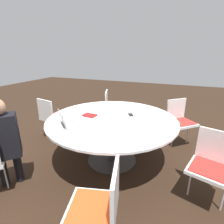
{
  "coord_description": "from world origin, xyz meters",
  "views": [
    {
      "loc": [
        -0.94,
        2.34,
        1.71
      ],
      "look_at": [
        0.0,
        0.0,
        0.85
      ],
      "focal_mm": 28.0,
      "sensor_mm": 36.0,
      "label": 1
    }
  ],
  "objects_px": {
    "person_0": "(3,138)",
    "cell_phone": "(131,115)",
    "spiral_notebook": "(90,115)",
    "chair_3": "(180,118)",
    "chair_4": "(112,106)",
    "laptop": "(67,122)",
    "chair_5": "(52,115)",
    "chair_1": "(100,204)",
    "chair_2": "(212,162)"
  },
  "relations": [
    {
      "from": "chair_1",
      "to": "person_0",
      "type": "bearing_deg",
      "value": 64.14
    },
    {
      "from": "chair_3",
      "to": "chair_2",
      "type": "bearing_deg",
      "value": 62.83
    },
    {
      "from": "spiral_notebook",
      "to": "laptop",
      "type": "bearing_deg",
      "value": 78.22
    },
    {
      "from": "chair_1",
      "to": "chair_3",
      "type": "height_order",
      "value": "same"
    },
    {
      "from": "chair_2",
      "to": "chair_5",
      "type": "distance_m",
      "value": 2.82
    },
    {
      "from": "chair_3",
      "to": "spiral_notebook",
      "type": "distance_m",
      "value": 1.73
    },
    {
      "from": "chair_3",
      "to": "chair_4",
      "type": "distance_m",
      "value": 1.54
    },
    {
      "from": "chair_2",
      "to": "chair_4",
      "type": "height_order",
      "value": "same"
    },
    {
      "from": "chair_5",
      "to": "laptop",
      "type": "height_order",
      "value": "laptop"
    },
    {
      "from": "spiral_notebook",
      "to": "cell_phone",
      "type": "height_order",
      "value": "spiral_notebook"
    },
    {
      "from": "chair_2",
      "to": "chair_4",
      "type": "relative_size",
      "value": 1.0
    },
    {
      "from": "chair_5",
      "to": "cell_phone",
      "type": "xyz_separation_m",
      "value": [
        -1.62,
        -0.01,
        0.23
      ]
    },
    {
      "from": "chair_3",
      "to": "laptop",
      "type": "xyz_separation_m",
      "value": [
        1.45,
        1.51,
        0.27
      ]
    },
    {
      "from": "spiral_notebook",
      "to": "chair_3",
      "type": "bearing_deg",
      "value": -142.1
    },
    {
      "from": "chair_3",
      "to": "cell_phone",
      "type": "height_order",
      "value": "chair_3"
    },
    {
      "from": "chair_5",
      "to": "spiral_notebook",
      "type": "distance_m",
      "value": 1.08
    },
    {
      "from": "cell_phone",
      "to": "chair_1",
      "type": "bearing_deg",
      "value": 97.21
    },
    {
      "from": "chair_1",
      "to": "cell_phone",
      "type": "bearing_deg",
      "value": -7.72
    },
    {
      "from": "chair_3",
      "to": "person_0",
      "type": "height_order",
      "value": "person_0"
    },
    {
      "from": "person_0",
      "to": "laptop",
      "type": "xyz_separation_m",
      "value": [
        -0.54,
        -0.56,
        0.08
      ]
    },
    {
      "from": "chair_2",
      "to": "person_0",
      "type": "height_order",
      "value": "person_0"
    },
    {
      "from": "chair_1",
      "to": "spiral_notebook",
      "type": "height_order",
      "value": "chair_1"
    },
    {
      "from": "chair_1",
      "to": "chair_3",
      "type": "relative_size",
      "value": 1.0
    },
    {
      "from": "cell_phone",
      "to": "chair_2",
      "type": "bearing_deg",
      "value": 152.82
    },
    {
      "from": "chair_1",
      "to": "chair_4",
      "type": "height_order",
      "value": "same"
    },
    {
      "from": "chair_4",
      "to": "cell_phone",
      "type": "xyz_separation_m",
      "value": [
        -0.75,
        1.06,
        0.23
      ]
    },
    {
      "from": "spiral_notebook",
      "to": "chair_1",
      "type": "bearing_deg",
      "value": 121.48
    },
    {
      "from": "chair_5",
      "to": "chair_3",
      "type": "bearing_deg",
      "value": 30.46
    },
    {
      "from": "cell_phone",
      "to": "spiral_notebook",
      "type": "bearing_deg",
      "value": 25.54
    },
    {
      "from": "laptop",
      "to": "chair_4",
      "type": "bearing_deg",
      "value": -45.2
    },
    {
      "from": "chair_4",
      "to": "cell_phone",
      "type": "relative_size",
      "value": 5.58
    },
    {
      "from": "person_0",
      "to": "cell_phone",
      "type": "height_order",
      "value": "person_0"
    },
    {
      "from": "chair_1",
      "to": "chair_3",
      "type": "bearing_deg",
      "value": -28.17
    },
    {
      "from": "spiral_notebook",
      "to": "person_0",
      "type": "bearing_deg",
      "value": 57.98
    },
    {
      "from": "chair_3",
      "to": "person_0",
      "type": "bearing_deg",
      "value": 3.09
    },
    {
      "from": "laptop",
      "to": "cell_phone",
      "type": "bearing_deg",
      "value": -90.01
    },
    {
      "from": "chair_1",
      "to": "laptop",
      "type": "bearing_deg",
      "value": 31.79
    },
    {
      "from": "chair_3",
      "to": "chair_5",
      "type": "bearing_deg",
      "value": -24.96
    },
    {
      "from": "person_0",
      "to": "cell_phone",
      "type": "distance_m",
      "value": 1.8
    },
    {
      "from": "chair_5",
      "to": "laptop",
      "type": "distance_m",
      "value": 1.21
    },
    {
      "from": "chair_5",
      "to": "laptop",
      "type": "relative_size",
      "value": 2.19
    },
    {
      "from": "chair_1",
      "to": "spiral_notebook",
      "type": "bearing_deg",
      "value": 16.55
    },
    {
      "from": "chair_4",
      "to": "chair_5",
      "type": "relative_size",
      "value": 1.0
    },
    {
      "from": "spiral_notebook",
      "to": "cell_phone",
      "type": "distance_m",
      "value": 0.66
    },
    {
      "from": "chair_3",
      "to": "chair_5",
      "type": "height_order",
      "value": "same"
    },
    {
      "from": "chair_4",
      "to": "chair_1",
      "type": "bearing_deg",
      "value": 0.63
    },
    {
      "from": "spiral_notebook",
      "to": "cell_phone",
      "type": "relative_size",
      "value": 1.44
    },
    {
      "from": "laptop",
      "to": "cell_phone",
      "type": "height_order",
      "value": "laptop"
    },
    {
      "from": "chair_3",
      "to": "laptop",
      "type": "bearing_deg",
      "value": 3.17
    },
    {
      "from": "chair_2",
      "to": "laptop",
      "type": "bearing_deg",
      "value": 21.75
    }
  ]
}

